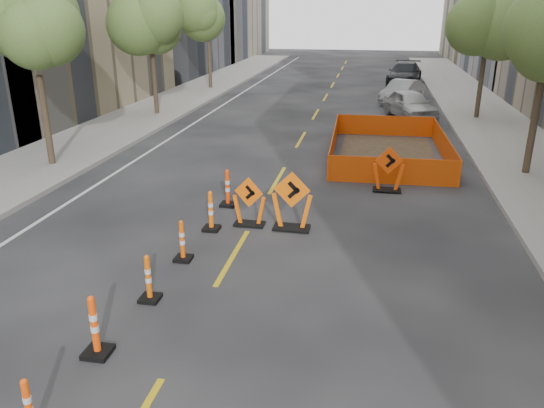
% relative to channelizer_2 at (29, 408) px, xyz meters
% --- Properties ---
extents(ground_plane, '(140.00, 140.00, 0.00)m').
position_rel_channelizer_2_xyz_m(ground_plane, '(1.29, 1.93, -0.47)').
color(ground_plane, black).
extents(sidewalk_left, '(4.00, 90.00, 0.15)m').
position_rel_channelizer_2_xyz_m(sidewalk_left, '(-7.71, 13.93, -0.39)').
color(sidewalk_left, gray).
rests_on(sidewalk_left, ground).
extents(sidewalk_right, '(4.00, 90.00, 0.15)m').
position_rel_channelizer_2_xyz_m(sidewalk_right, '(10.29, 13.93, -0.39)').
color(sidewalk_right, gray).
rests_on(sidewalk_right, ground).
extents(tree_l_b, '(2.80, 2.80, 5.95)m').
position_rel_channelizer_2_xyz_m(tree_l_b, '(-7.11, 11.93, 4.06)').
color(tree_l_b, '#382B1E').
rests_on(tree_l_b, ground).
extents(tree_l_c, '(2.80, 2.80, 5.95)m').
position_rel_channelizer_2_xyz_m(tree_l_c, '(-7.11, 21.93, 4.06)').
color(tree_l_c, '#382B1E').
rests_on(tree_l_c, ground).
extents(tree_l_d, '(2.80, 2.80, 5.95)m').
position_rel_channelizer_2_xyz_m(tree_l_d, '(-7.11, 31.93, 4.06)').
color(tree_l_d, '#382B1E').
rests_on(tree_l_d, ground).
extents(tree_r_c, '(2.80, 2.80, 5.95)m').
position_rel_channelizer_2_xyz_m(tree_r_c, '(9.69, 23.93, 4.06)').
color(tree_r_c, '#382B1E').
rests_on(tree_r_c, ground).
extents(channelizer_2, '(0.37, 0.37, 0.94)m').
position_rel_channelizer_2_xyz_m(channelizer_2, '(0.00, 0.00, 0.00)').
color(channelizer_2, '#F94C0A').
rests_on(channelizer_2, ground).
extents(channelizer_3, '(0.44, 0.44, 1.13)m').
position_rel_channelizer_2_xyz_m(channelizer_3, '(-0.01, 1.84, 0.10)').
color(channelizer_3, '#FF4A0A').
rests_on(channelizer_3, ground).
extents(channelizer_4, '(0.39, 0.39, 1.00)m').
position_rel_channelizer_2_xyz_m(channelizer_4, '(0.15, 3.68, 0.03)').
color(channelizer_4, '#E05C09').
rests_on(channelizer_4, ground).
extents(channelizer_5, '(0.39, 0.39, 1.00)m').
position_rel_channelizer_2_xyz_m(channelizer_5, '(0.20, 5.52, 0.03)').
color(channelizer_5, '#E45509').
rests_on(channelizer_5, ground).
extents(channelizer_6, '(0.43, 0.43, 1.08)m').
position_rel_channelizer_2_xyz_m(channelizer_6, '(0.33, 7.36, 0.07)').
color(channelizer_6, '#FF660A').
rests_on(channelizer_6, ground).
extents(channelizer_7, '(0.44, 0.44, 1.12)m').
position_rel_channelizer_2_xyz_m(channelizer_7, '(0.29, 9.19, 0.09)').
color(channelizer_7, '#EF3D0A').
rests_on(channelizer_7, ground).
extents(chevron_sign_left, '(1.00, 0.72, 1.36)m').
position_rel_channelizer_2_xyz_m(chevron_sign_left, '(1.24, 7.85, 0.21)').
color(chevron_sign_left, '#FF630A').
rests_on(chevron_sign_left, ground).
extents(chevron_sign_center, '(1.10, 0.69, 1.60)m').
position_rel_channelizer_2_xyz_m(chevron_sign_center, '(2.40, 7.79, 0.33)').
color(chevron_sign_center, orange).
rests_on(chevron_sign_center, ground).
extents(chevron_sign_right, '(1.08, 0.78, 1.47)m').
position_rel_channelizer_2_xyz_m(chevron_sign_right, '(4.93, 11.41, 0.27)').
color(chevron_sign_right, '#DC4209').
rests_on(chevron_sign_right, ground).
extents(safety_fence, '(4.45, 7.37, 0.91)m').
position_rel_channelizer_2_xyz_m(safety_fence, '(5.02, 15.81, -0.01)').
color(safety_fence, '#E55B0C').
rests_on(safety_fence, ground).
extents(parked_car_near, '(3.08, 4.60, 1.46)m').
position_rel_channelizer_2_xyz_m(parked_car_near, '(6.27, 23.86, 0.26)').
color(parked_car_near, '#B5B4B7').
rests_on(parked_car_near, ground).
extents(parked_car_mid, '(2.97, 4.36, 1.36)m').
position_rel_channelizer_2_xyz_m(parked_car_mid, '(6.07, 28.66, 0.21)').
color(parked_car_mid, gray).
rests_on(parked_car_mid, ground).
extents(parked_car_far, '(3.01, 5.90, 1.64)m').
position_rel_channelizer_2_xyz_m(parked_car_far, '(6.60, 37.04, 0.35)').
color(parked_car_far, black).
rests_on(parked_car_far, ground).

